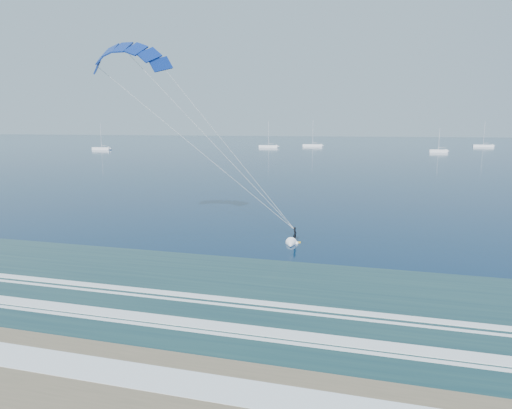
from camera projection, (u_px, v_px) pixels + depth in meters
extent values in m
plane|color=#072645|center=(60.00, 359.00, 22.48)|extent=(900.00, 900.00, 0.00)
cube|color=#1E423F|center=(142.00, 300.00, 30.08)|extent=(600.00, 22.00, 0.03)
cube|color=white|center=(79.00, 344.00, 23.90)|extent=(600.00, 0.90, 0.07)
cube|color=white|center=(121.00, 314.00, 27.70)|extent=(600.00, 1.10, 0.07)
cube|color=white|center=(153.00, 292.00, 31.50)|extent=(600.00, 0.70, 0.07)
cube|color=white|center=(53.00, 362.00, 21.99)|extent=(600.00, 2.00, 0.02)
cube|color=yellow|center=(295.00, 242.00, 44.86)|extent=(1.19, 0.38, 0.07)
imported|color=black|center=(295.00, 234.00, 44.73)|extent=(0.35, 0.54, 1.47)
cone|color=white|center=(291.00, 245.00, 43.66)|extent=(1.31, 1.74, 1.10)
cube|color=white|center=(102.00, 149.00, 210.81)|extent=(8.88, 2.40, 1.20)
cylinder|color=silver|center=(101.00, 135.00, 209.77)|extent=(0.18, 0.18, 10.85)
cylinder|color=silver|center=(104.00, 146.00, 210.26)|extent=(2.60, 0.12, 0.12)
cube|color=white|center=(269.00, 146.00, 232.36)|extent=(9.76, 2.40, 1.20)
cylinder|color=silver|center=(269.00, 133.00, 231.22)|extent=(0.18, 0.18, 12.05)
cylinder|color=silver|center=(271.00, 144.00, 231.80)|extent=(2.60, 0.12, 0.12)
cube|color=white|center=(313.00, 145.00, 243.85)|extent=(10.40, 2.40, 1.20)
cylinder|color=silver|center=(313.00, 132.00, 242.66)|extent=(0.18, 0.18, 12.59)
cylinder|color=silver|center=(315.00, 143.00, 243.30)|extent=(2.60, 0.12, 0.12)
cube|color=white|center=(438.00, 151.00, 191.72)|extent=(7.10, 2.40, 1.20)
cylinder|color=silver|center=(439.00, 139.00, 190.85)|extent=(0.18, 0.18, 8.87)
cylinder|color=silver|center=(442.00, 148.00, 191.17)|extent=(2.60, 0.12, 0.12)
cube|color=white|center=(483.00, 146.00, 239.10)|extent=(9.95, 2.40, 1.20)
cylinder|color=silver|center=(484.00, 133.00, 237.95)|extent=(0.18, 0.18, 12.16)
cylinder|color=silver|center=(486.00, 143.00, 238.55)|extent=(2.60, 0.12, 0.12)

